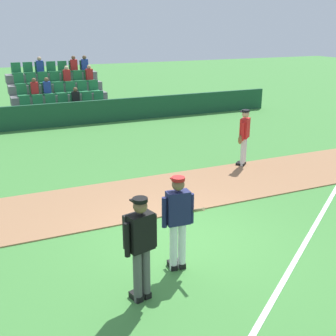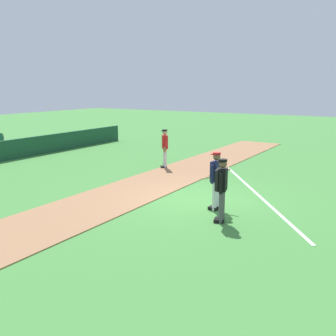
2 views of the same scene
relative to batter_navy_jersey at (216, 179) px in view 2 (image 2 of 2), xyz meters
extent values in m
plane|color=#42843A|center=(0.59, 0.90, -0.97)|extent=(80.00, 80.00, 0.00)
cube|color=#9E704C|center=(0.59, 3.41, -0.95)|extent=(28.00, 2.65, 0.03)
cube|color=white|center=(3.59, 0.40, -0.96)|extent=(9.79, 7.10, 0.01)
cube|color=#237542|center=(2.24, 13.20, -0.22)|extent=(0.44, 0.40, 0.08)
cylinder|color=white|center=(-0.09, 0.00, -0.52)|extent=(0.14, 0.14, 0.90)
cylinder|color=white|center=(0.07, -0.01, -0.52)|extent=(0.14, 0.14, 0.90)
cube|color=black|center=(-0.08, 0.06, -0.92)|extent=(0.14, 0.27, 0.10)
cube|color=black|center=(0.08, 0.05, -0.92)|extent=(0.14, 0.27, 0.10)
cube|color=#191E47|center=(-0.01, -0.01, 0.23)|extent=(0.41, 0.25, 0.60)
cylinder|color=#191E47|center=(-0.26, 0.01, 0.18)|extent=(0.09, 0.09, 0.55)
cylinder|color=#191E47|center=(0.24, -0.02, 0.18)|extent=(0.09, 0.09, 0.55)
sphere|color=brown|center=(-0.01, -0.01, 0.66)|extent=(0.22, 0.22, 0.22)
cylinder|color=#B21919|center=(-0.01, -0.01, 0.76)|extent=(0.23, 0.23, 0.06)
cube|color=#B21919|center=(0.00, 0.09, 0.73)|extent=(0.19, 0.13, 0.02)
cylinder|color=tan|center=(0.25, 0.08, 0.08)|extent=(0.24, 0.79, 0.41)
cylinder|color=#4C4C4C|center=(-0.99, -0.62, -0.52)|extent=(0.14, 0.14, 0.90)
cylinder|color=#4C4C4C|center=(-0.83, -0.58, -0.52)|extent=(0.14, 0.14, 0.90)
cube|color=black|center=(-1.00, -0.56, -0.92)|extent=(0.18, 0.28, 0.10)
cube|color=black|center=(-0.85, -0.52, -0.92)|extent=(0.18, 0.28, 0.10)
cube|color=black|center=(-0.91, -0.60, 0.23)|extent=(0.44, 0.31, 0.60)
cylinder|color=black|center=(-1.15, -0.66, 0.18)|extent=(0.09, 0.09, 0.55)
cylinder|color=black|center=(-0.67, -0.54, 0.18)|extent=(0.09, 0.09, 0.55)
sphere|color=brown|center=(-0.91, -0.60, 0.66)|extent=(0.22, 0.22, 0.22)
cylinder|color=black|center=(-0.91, -0.60, 0.76)|extent=(0.23, 0.23, 0.06)
cube|color=black|center=(-0.94, -0.50, 0.73)|extent=(0.20, 0.16, 0.02)
cube|color=black|center=(-0.94, -0.47, 0.23)|extent=(0.45, 0.18, 0.56)
cylinder|color=silver|center=(4.31, 4.47, -0.52)|extent=(0.14, 0.14, 0.90)
cylinder|color=silver|center=(4.44, 4.57, -0.52)|extent=(0.14, 0.14, 0.90)
cube|color=black|center=(4.28, 4.51, -0.92)|extent=(0.26, 0.28, 0.10)
cube|color=black|center=(4.40, 4.62, -0.92)|extent=(0.26, 0.28, 0.10)
cube|color=red|center=(4.38, 4.52, 0.23)|extent=(0.45, 0.43, 0.60)
cylinder|color=red|center=(4.19, 4.36, 0.18)|extent=(0.09, 0.09, 0.55)
cylinder|color=red|center=(4.56, 4.68, 0.18)|extent=(0.09, 0.09, 0.55)
sphere|color=tan|center=(4.38, 4.52, 0.66)|extent=(0.22, 0.22, 0.22)
cylinder|color=black|center=(4.38, 4.52, 0.76)|extent=(0.23, 0.23, 0.06)
cube|color=black|center=(4.31, 4.59, 0.73)|extent=(0.21, 0.21, 0.02)
ellipsoid|color=brown|center=(4.14, 4.38, -0.07)|extent=(0.23, 0.22, 0.28)
camera|label=1|loc=(-2.91, -6.10, 3.24)|focal=45.75mm
camera|label=2|loc=(-10.28, -4.62, 2.69)|focal=41.42mm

